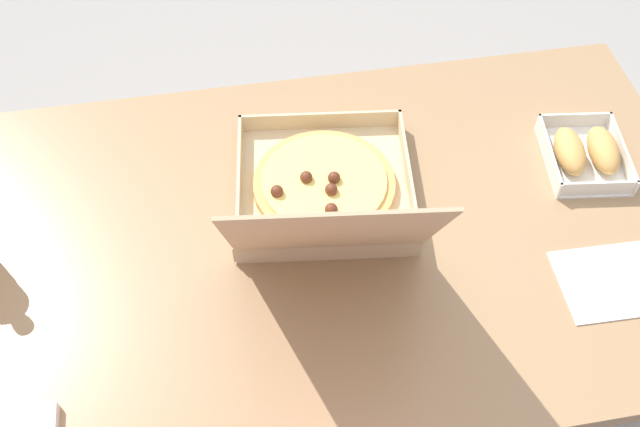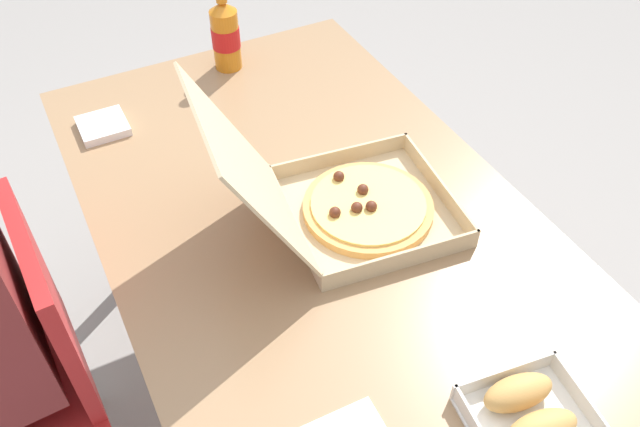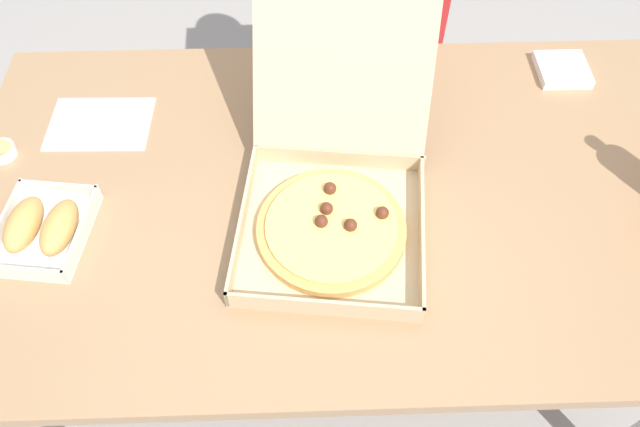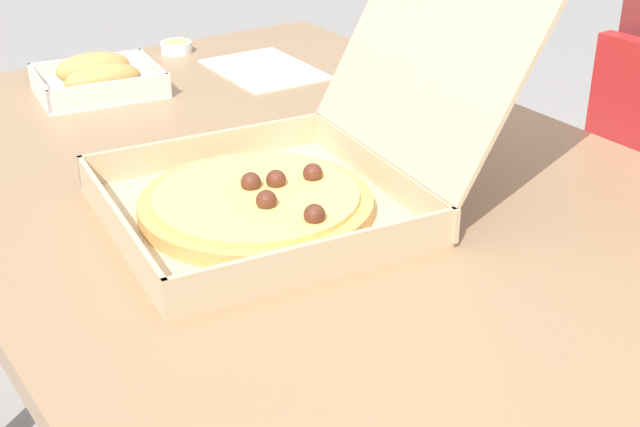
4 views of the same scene
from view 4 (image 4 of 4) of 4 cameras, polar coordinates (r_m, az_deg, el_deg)
name	(u,v)px [view 4 (image 4 of 4)]	position (r m, az deg, el deg)	size (l,w,h in m)	color
dining_table	(340,254)	(1.10, 1.31, -2.60)	(1.47, 0.85, 0.72)	#997551
pizza_box_open	(293,170)	(1.03, -1.74, 2.78)	(0.38, 0.52, 0.34)	tan
bread_side_box	(99,77)	(1.47, -14.00, 8.47)	(0.17, 0.21, 0.06)	white
paper_menu	(264,69)	(1.55, -3.58, 9.20)	(0.21, 0.15, 0.00)	white
dipping_sauce_cup	(176,46)	(1.66, -9.19, 10.51)	(0.06, 0.06, 0.02)	white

